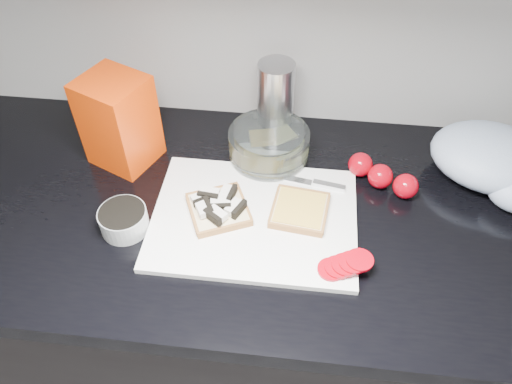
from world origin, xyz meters
The scene contains 14 objects.
base_cabinet centered at (0.00, 1.20, 0.43)m, with size 3.50×0.60×0.86m, color black.
countertop centered at (0.00, 1.20, 0.88)m, with size 3.50×0.64×0.04m, color black.
cutting_board centered at (-0.11, 1.16, 0.91)m, with size 0.40×0.30×0.01m, color white.
bread_left centered at (-0.18, 1.16, 0.92)m, with size 0.15×0.15×0.04m.
bread_right centered at (-0.02, 1.18, 0.92)m, with size 0.13×0.13×0.02m.
tomato_slices centered at (0.07, 1.06, 0.92)m, with size 0.11×0.08×0.02m.
knife centered at (-0.01, 1.26, 0.92)m, with size 0.21×0.05×0.01m.
seed_tub centered at (-0.36, 1.11, 0.93)m, with size 0.09×0.09×0.05m.
tub_lid centered at (-0.14, 1.29, 0.90)m, with size 0.09×0.09×0.01m, color silver.
glass_bowl centered at (-0.10, 1.34, 0.94)m, with size 0.18×0.18×0.07m.
bread_bag centered at (-0.41, 1.31, 1.00)m, with size 0.13×0.12×0.20m, color #EA4303.
steel_canister centered at (-0.09, 1.42, 1.00)m, with size 0.08×0.08×0.19m, color #AEAEB3.
grocery_bag centered at (0.37, 1.33, 0.95)m, with size 0.29×0.27×0.11m.
whole_tomatoes centered at (0.14, 1.29, 0.93)m, with size 0.14×0.11×0.05m.
Camera 1 is at (-0.03, 0.53, 1.66)m, focal length 35.00 mm.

